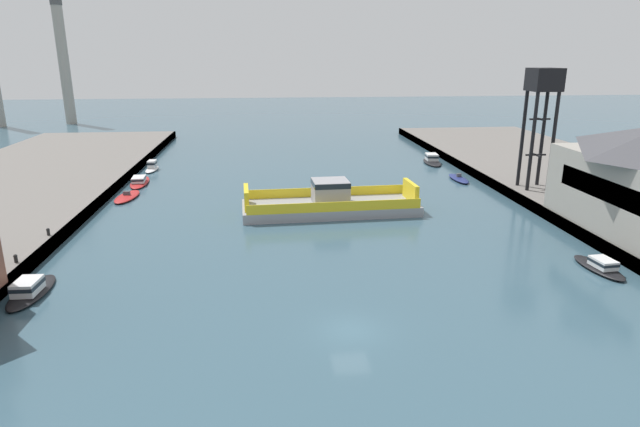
{
  "coord_description": "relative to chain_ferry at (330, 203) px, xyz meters",
  "views": [
    {
      "loc": [
        -5.26,
        -31.47,
        17.72
      ],
      "look_at": [
        0.0,
        20.72,
        2.0
      ],
      "focal_mm": 29.92,
      "sensor_mm": 36.0,
      "label": 1
    }
  ],
  "objects": [
    {
      "name": "moored_boat_far_left",
      "position": [
        -25.45,
        -19.85,
        -0.63
      ],
      "size": [
        2.54,
        6.83,
        1.39
      ],
      "color": "black",
      "rests_on": "ground"
    },
    {
      "name": "moored_boat_far_right",
      "position": [
        20.69,
        14.6,
        -0.89
      ],
      "size": [
        1.98,
        6.32,
        1.01
      ],
      "color": "navy",
      "rests_on": "ground"
    },
    {
      "name": "moored_boat_mid_left",
      "position": [
        20.86,
        -19.53,
        -0.72
      ],
      "size": [
        2.61,
        6.11,
        1.17
      ],
      "color": "black",
      "rests_on": "ground"
    },
    {
      "name": "moored_boat_near_right",
      "position": [
        -25.29,
        16.86,
        -0.73
      ],
      "size": [
        2.93,
        8.22,
        1.15
      ],
      "color": "red",
      "rests_on": "ground"
    },
    {
      "name": "bollard_left_far",
      "position": [
        -27.98,
        -8.98,
        0.49
      ],
      "size": [
        0.32,
        0.32,
        0.71
      ],
      "color": "black",
      "rests_on": "quay_left"
    },
    {
      "name": "moored_boat_upstream_a",
      "position": [
        -25.15,
        8.98,
        -0.92
      ],
      "size": [
        3.01,
        6.89,
        0.95
      ],
      "color": "red",
      "rests_on": "ground"
    },
    {
      "name": "ground_plane",
      "position": [
        -1.89,
        -27.63,
        -1.15
      ],
      "size": [
        400.0,
        400.0,
        0.0
      ],
      "primitive_type": "plane",
      "color": "#385666"
    },
    {
      "name": "bollard_right_far",
      "position": [
        24.19,
        -9.83,
        0.49
      ],
      "size": [
        0.32,
        0.32,
        0.71
      ],
      "color": "black",
      "rests_on": "quay_right"
    },
    {
      "name": "moored_boat_near_left",
      "position": [
        20.62,
        27.45,
        -0.57
      ],
      "size": [
        3.22,
        7.56,
        1.56
      ],
      "color": "black",
      "rests_on": "ground"
    },
    {
      "name": "chain_ferry",
      "position": [
        0.0,
        0.0,
        0.0
      ],
      "size": [
        20.52,
        7.75,
        3.88
      ],
      "color": "#939399",
      "rests_on": "ground"
    },
    {
      "name": "moored_boat_mid_right",
      "position": [
        -25.37,
        26.29,
        -0.56
      ],
      "size": [
        1.83,
        5.52,
        1.55
      ],
      "color": "white",
      "rests_on": "ground"
    },
    {
      "name": "bollard_left_aft",
      "position": [
        -27.98,
        -15.9,
        0.49
      ],
      "size": [
        0.32,
        0.32,
        0.71
      ],
      "color": "black",
      "rests_on": "quay_left"
    },
    {
      "name": "smokestack_distant_b",
      "position": [
        -58.47,
        89.04,
        15.6
      ],
      "size": [
        2.87,
        2.87,
        31.48
      ],
      "color": "#9E998E",
      "rests_on": "ground"
    },
    {
      "name": "crane_tower",
      "position": [
        26.72,
        4.51,
        11.9
      ],
      "size": [
        3.47,
        3.47,
        14.87
      ],
      "color": "black",
      "rests_on": "quay_right"
    },
    {
      "name": "bollard_right_aft",
      "position": [
        24.19,
        -15.71,
        0.49
      ],
      "size": [
        0.32,
        0.32,
        0.71
      ],
      "color": "black",
      "rests_on": "quay_right"
    }
  ]
}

